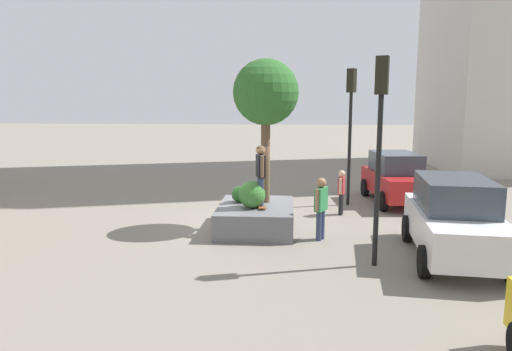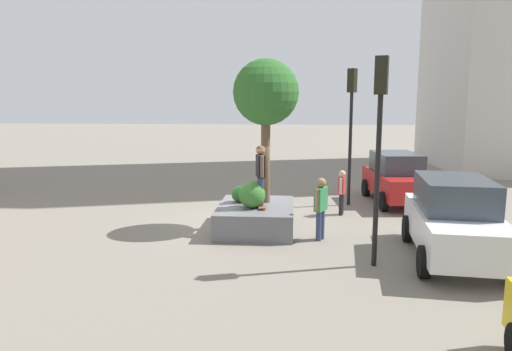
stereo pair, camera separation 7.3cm
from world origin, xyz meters
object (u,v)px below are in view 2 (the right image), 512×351
skateboard (260,206)px  skateboarder (260,171)px  traffic_light_median (351,114)px  plaza_tree (266,94)px  planter_ledge (256,217)px  traffic_light_corner (379,127)px  police_car (454,219)px  pedestrian_crossing (321,204)px  passerby_with_bag (342,189)px  sedan_parked (397,178)px

skateboard → skateboarder: skateboarder is taller
skateboard → traffic_light_median: 5.64m
plaza_tree → skateboarder: plaza_tree is taller
planter_ledge → skateboard: size_ratio=3.52×
planter_ledge → traffic_light_median: (-3.67, 3.20, 3.00)m
skateboarder → traffic_light_median: bearing=142.8°
traffic_light_corner → skateboard: bearing=-131.5°
plaza_tree → police_car: plaza_tree is taller
planter_ledge → pedestrian_crossing: 2.19m
skateboarder → police_car: bearing=68.3°
skateboarder → traffic_light_corner: 4.12m
police_car → passerby_with_bag: 4.93m
police_car → traffic_light_median: (-5.95, -1.85, 2.36)m
planter_ledge → plaza_tree: size_ratio=0.67×
sedan_parked → police_car: police_car is taller
planter_ledge → pedestrian_crossing: (0.92, 1.88, 0.64)m
sedan_parked → skateboarder: bearing=-47.2°
skateboard → traffic_light_corner: 4.58m
sedan_parked → traffic_light_corner: 7.72m
sedan_parked → police_car: bearing=-0.0°
planter_ledge → plaza_tree: 3.72m
planter_ledge → police_car: bearing=65.6°
skateboarder → passerby_with_bag: bearing=132.9°
traffic_light_median → passerby_with_bag: 2.98m
skateboard → sedan_parked: 6.66m
skateboarder → police_car: 5.33m
police_car → skateboard: bearing=-111.7°
plaza_tree → skateboard: size_ratio=5.26×
passerby_with_bag → pedestrian_crossing: bearing=-16.4°
skateboard → traffic_light_median: (-4.00, 3.04, 2.56)m
police_car → traffic_light_corner: (0.61, -2.00, 2.28)m
plaza_tree → police_car: 6.29m
traffic_light_corner → passerby_with_bag: (-4.99, -0.28, -2.41)m
police_car → pedestrian_crossing: police_car is taller
skateboarder → traffic_light_median: (-4.00, 3.04, 1.53)m
plaza_tree → passerby_with_bag: (-1.65, 2.51, -3.18)m
sedan_parked → traffic_light_median: size_ratio=0.84×
traffic_light_median → skateboarder: bearing=-37.2°
traffic_light_corner → passerby_with_bag: size_ratio=3.17×
planter_ledge → pedestrian_crossing: size_ratio=1.65×
police_car → traffic_light_median: size_ratio=0.90×
plaza_tree → sedan_parked: (-3.75, 4.79, -3.10)m
planter_ledge → sedan_parked: size_ratio=0.69×
skateboard → passerby_with_bag: 3.57m
traffic_light_corner → traffic_light_median: 6.57m
traffic_light_corner → pedestrian_crossing: size_ratio=2.75×
traffic_light_median → plaza_tree: bearing=-42.3°
traffic_light_corner → traffic_light_median: traffic_light_median is taller
skateboard → traffic_light_corner: (2.56, 2.89, 2.48)m
plaza_tree → traffic_light_median: 4.42m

